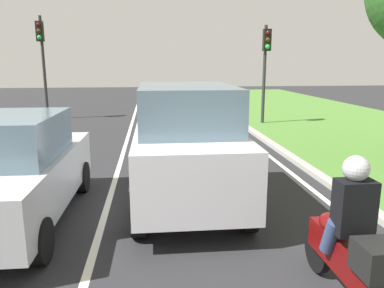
% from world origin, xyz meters
% --- Properties ---
extents(ground_plane, '(60.00, 60.00, 0.00)m').
position_xyz_m(ground_plane, '(0.00, 14.00, 0.00)').
color(ground_plane, '#262628').
extents(lane_line_center, '(0.12, 32.00, 0.01)m').
position_xyz_m(lane_line_center, '(-0.70, 14.00, 0.00)').
color(lane_line_center, silver).
rests_on(lane_line_center, ground).
extents(lane_line_right_edge, '(0.12, 32.00, 0.01)m').
position_xyz_m(lane_line_right_edge, '(3.60, 14.00, 0.00)').
color(lane_line_right_edge, silver).
rests_on(lane_line_right_edge, ground).
extents(grass_verge_right, '(9.00, 48.00, 0.06)m').
position_xyz_m(grass_verge_right, '(8.50, 14.00, 0.03)').
color(grass_verge_right, '#47752D').
rests_on(grass_verge_right, ground).
extents(curb_right, '(0.24, 48.00, 0.12)m').
position_xyz_m(curb_right, '(4.10, 14.00, 0.06)').
color(curb_right, '#9E9B93').
rests_on(curb_right, ground).
extents(car_suv_ahead, '(1.99, 4.51, 2.28)m').
position_xyz_m(car_suv_ahead, '(0.83, 8.31, 1.17)').
color(car_suv_ahead, silver).
rests_on(car_suv_ahead, ground).
extents(car_sedan_left_lane, '(1.91, 4.33, 1.86)m').
position_xyz_m(car_sedan_left_lane, '(-2.15, 7.59, 0.92)').
color(car_sedan_left_lane, '#B7BABF').
rests_on(car_sedan_left_lane, ground).
extents(motorcycle, '(0.40, 1.90, 1.01)m').
position_xyz_m(motorcycle, '(2.30, 4.78, 0.57)').
color(motorcycle, '#590A0A').
rests_on(motorcycle, ground).
extents(rider_person, '(0.50, 0.40, 1.16)m').
position_xyz_m(rider_person, '(2.30, 4.83, 1.19)').
color(rider_person, black).
rests_on(rider_person, ground).
extents(traffic_light_near_right, '(0.32, 0.50, 4.24)m').
position_xyz_m(traffic_light_near_right, '(5.10, 17.28, 2.91)').
color(traffic_light_near_right, '#2D2D2D').
rests_on(traffic_light_near_right, ground).
extents(traffic_light_overhead_left, '(0.32, 0.50, 4.80)m').
position_xyz_m(traffic_light_overhead_left, '(-4.81, 19.88, 3.24)').
color(traffic_light_overhead_left, '#2D2D2D').
rests_on(traffic_light_overhead_left, ground).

